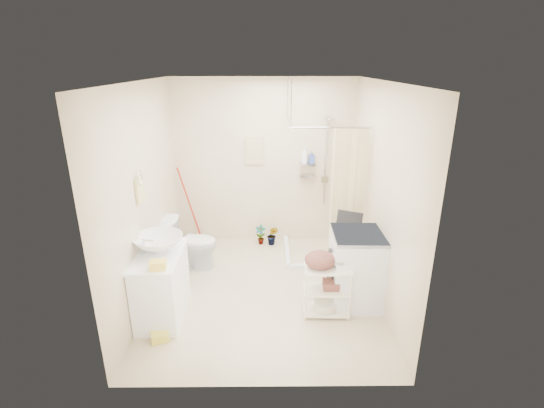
% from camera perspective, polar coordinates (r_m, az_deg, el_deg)
% --- Properties ---
extents(floor, '(3.20, 3.20, 0.00)m').
position_cam_1_polar(floor, '(5.23, -1.22, -12.45)').
color(floor, beige).
rests_on(floor, ground).
extents(ceiling, '(2.80, 3.20, 0.04)m').
position_cam_1_polar(ceiling, '(4.42, -1.47, 17.31)').
color(ceiling, silver).
rests_on(ceiling, ground).
extents(wall_back, '(2.80, 0.04, 2.60)m').
position_cam_1_polar(wall_back, '(6.20, -1.13, 5.92)').
color(wall_back, beige).
rests_on(wall_back, ground).
extents(wall_front, '(2.80, 0.04, 2.60)m').
position_cam_1_polar(wall_front, '(3.19, -1.73, -8.12)').
color(wall_front, beige).
rests_on(wall_front, ground).
extents(wall_left, '(0.04, 3.20, 2.60)m').
position_cam_1_polar(wall_left, '(4.89, -17.96, 1.06)').
color(wall_left, beige).
rests_on(wall_left, ground).
extents(wall_right, '(0.04, 3.20, 2.60)m').
position_cam_1_polar(wall_right, '(4.85, 15.44, 1.16)').
color(wall_right, beige).
rests_on(wall_right, ground).
extents(vanity, '(0.51, 0.91, 0.79)m').
position_cam_1_polar(vanity, '(4.76, -15.71, -11.24)').
color(vanity, white).
rests_on(vanity, ground).
extents(sink, '(0.62, 0.62, 0.19)m').
position_cam_1_polar(sink, '(4.60, -16.14, -5.51)').
color(sink, silver).
rests_on(sink, vanity).
extents(counter_basket, '(0.18, 0.15, 0.09)m').
position_cam_1_polar(counter_basket, '(4.25, -16.17, -8.46)').
color(counter_basket, yellow).
rests_on(counter_basket, vanity).
extents(floor_basket, '(0.31, 0.28, 0.14)m').
position_cam_1_polar(floor_basket, '(4.56, -15.94, -17.73)').
color(floor_basket, '#ECE447').
rests_on(floor_basket, ground).
extents(toilet, '(0.76, 0.47, 0.75)m').
position_cam_1_polar(toilet, '(5.74, -11.66, -5.54)').
color(toilet, silver).
rests_on(toilet, ground).
extents(mop, '(0.16, 0.16, 1.27)m').
position_cam_1_polar(mop, '(6.45, -12.07, -0.14)').
color(mop, red).
rests_on(mop, ground).
extents(potted_plant_a, '(0.19, 0.14, 0.33)m').
position_cam_1_polar(potted_plant_a, '(6.39, -1.68, -4.48)').
color(potted_plant_a, brown).
rests_on(potted_plant_a, ground).
extents(potted_plant_b, '(0.21, 0.19, 0.32)m').
position_cam_1_polar(potted_plant_b, '(6.37, 0.08, -4.57)').
color(potted_plant_b, '#93582F').
rests_on(potted_plant_b, ground).
extents(hanging_towel, '(0.28, 0.03, 0.42)m').
position_cam_1_polar(hanging_towel, '(6.14, -2.56, 7.68)').
color(hanging_towel, beige).
rests_on(hanging_towel, wall_back).
extents(towel_ring, '(0.04, 0.22, 0.34)m').
position_cam_1_polar(towel_ring, '(4.66, -18.64, 2.24)').
color(towel_ring, '#DACC7E').
rests_on(towel_ring, wall_left).
extents(tp_holder, '(0.08, 0.12, 0.14)m').
position_cam_1_polar(tp_holder, '(5.13, -16.69, -4.89)').
color(tp_holder, white).
rests_on(tp_holder, wall_left).
extents(shower, '(1.10, 1.10, 2.10)m').
position_cam_1_polar(shower, '(5.79, 7.27, 2.17)').
color(shower, silver).
rests_on(shower, ground).
extents(shampoo_bottle_a, '(0.13, 0.13, 0.25)m').
position_cam_1_polar(shampoo_bottle_a, '(6.13, 4.75, 7.10)').
color(shampoo_bottle_a, white).
rests_on(shampoo_bottle_a, shower).
extents(shampoo_bottle_b, '(0.08, 0.09, 0.18)m').
position_cam_1_polar(shampoo_bottle_b, '(6.15, 5.77, 6.75)').
color(shampoo_bottle_b, '#354D9F').
rests_on(shampoo_bottle_b, shower).
extents(washing_machine, '(0.64, 0.66, 0.92)m').
position_cam_1_polar(washing_machine, '(4.91, 12.31, -9.07)').
color(washing_machine, silver).
rests_on(washing_machine, ground).
extents(laundry_rack, '(0.54, 0.33, 0.73)m').
position_cam_1_polar(laundry_rack, '(4.68, 7.95, -11.65)').
color(laundry_rack, white).
rests_on(laundry_rack, ground).
extents(ironing_board, '(0.32, 0.12, 1.11)m').
position_cam_1_polar(ironing_board, '(5.02, 10.35, -7.02)').
color(ironing_board, black).
rests_on(ironing_board, ground).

